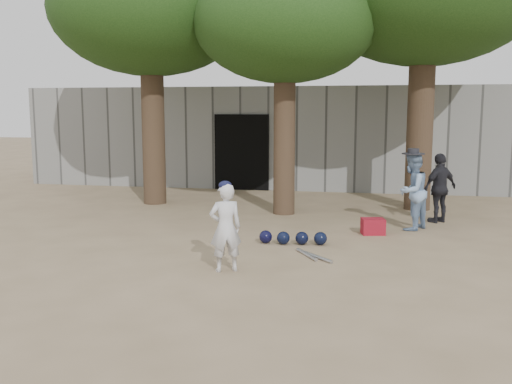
% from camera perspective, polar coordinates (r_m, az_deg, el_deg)
% --- Properties ---
extents(ground, '(70.00, 70.00, 0.00)m').
position_cam_1_polar(ground, '(9.06, -5.01, -6.74)').
color(ground, '#937C5E').
rests_on(ground, ground).
extents(boy_player, '(0.56, 0.48, 1.29)m').
position_cam_1_polar(boy_player, '(8.27, -3.07, -3.57)').
color(boy_player, silver).
rests_on(boy_player, ground).
extents(spectator_blue, '(0.88, 0.93, 1.52)m').
position_cam_1_polar(spectator_blue, '(11.51, 15.32, 0.08)').
color(spectator_blue, '#7C9BC0').
rests_on(spectator_blue, ground).
extents(spectator_dark, '(0.88, 0.81, 1.45)m').
position_cam_1_polar(spectator_dark, '(12.43, 17.91, 0.38)').
color(spectator_dark, black).
rests_on(spectator_dark, ground).
extents(red_bag, '(0.48, 0.40, 0.30)m').
position_cam_1_polar(red_bag, '(11.01, 11.62, -3.39)').
color(red_bag, maroon).
rests_on(red_bag, ground).
extents(back_building, '(16.00, 5.24, 3.00)m').
position_cam_1_polar(back_building, '(18.91, 3.82, 5.69)').
color(back_building, gray).
rests_on(back_building, ground).
extents(helmet_row, '(1.19, 0.32, 0.23)m').
position_cam_1_polar(helmet_row, '(10.02, 3.69, -4.60)').
color(helmet_row, black).
rests_on(helmet_row, ground).
extents(bat_pile, '(0.65, 0.73, 0.06)m').
position_cam_1_polar(bat_pile, '(9.19, 5.61, -6.35)').
color(bat_pile, '#A9ABB0').
rests_on(bat_pile, ground).
extents(tree_row, '(11.40, 5.80, 6.69)m').
position_cam_1_polar(tree_row, '(13.73, 4.10, 18.08)').
color(tree_row, brown).
rests_on(tree_row, ground).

